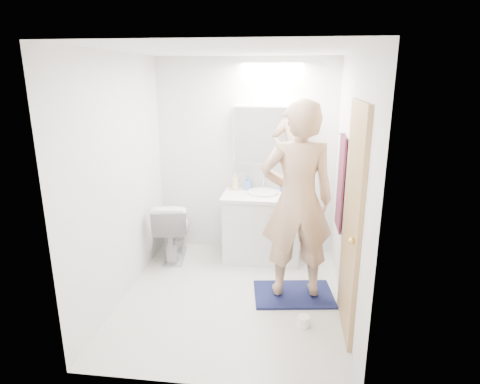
% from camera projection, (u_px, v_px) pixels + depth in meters
% --- Properties ---
extents(floor, '(2.50, 2.50, 0.00)m').
position_uv_depth(floor, '(232.00, 296.00, 4.17)').
color(floor, silver).
rests_on(floor, ground).
extents(ceiling, '(2.50, 2.50, 0.00)m').
position_uv_depth(ceiling, '(231.00, 50.00, 3.50)').
color(ceiling, white).
rests_on(ceiling, floor).
extents(wall_back, '(2.50, 0.00, 2.50)m').
position_uv_depth(wall_back, '(246.00, 158.00, 5.03)').
color(wall_back, white).
rests_on(wall_back, floor).
extents(wall_front, '(2.50, 0.00, 2.50)m').
position_uv_depth(wall_front, '(204.00, 234.00, 2.65)').
color(wall_front, white).
rests_on(wall_front, floor).
extents(wall_left, '(0.00, 2.50, 2.50)m').
position_uv_depth(wall_left, '(120.00, 180.00, 3.97)').
color(wall_left, white).
rests_on(wall_left, floor).
extents(wall_right, '(0.00, 2.50, 2.50)m').
position_uv_depth(wall_right, '(351.00, 188.00, 3.71)').
color(wall_right, white).
rests_on(wall_right, floor).
extents(vanity_cabinet, '(0.90, 0.55, 0.78)m').
position_uv_depth(vanity_cabinet, '(262.00, 228.00, 4.96)').
color(vanity_cabinet, silver).
rests_on(vanity_cabinet, floor).
extents(countertop, '(0.95, 0.58, 0.04)m').
position_uv_depth(countertop, '(263.00, 196.00, 4.84)').
color(countertop, white).
rests_on(countertop, vanity_cabinet).
extents(sink_basin, '(0.36, 0.36, 0.03)m').
position_uv_depth(sink_basin, '(263.00, 192.00, 4.86)').
color(sink_basin, silver).
rests_on(sink_basin, countertop).
extents(faucet, '(0.02, 0.02, 0.16)m').
position_uv_depth(faucet, '(264.00, 183.00, 5.02)').
color(faucet, silver).
rests_on(faucet, countertop).
extents(medicine_cabinet, '(0.88, 0.14, 0.70)m').
position_uv_depth(medicine_cabinet, '(270.00, 135.00, 4.84)').
color(medicine_cabinet, white).
rests_on(medicine_cabinet, wall_back).
extents(mirror_panel, '(0.84, 0.01, 0.66)m').
position_uv_depth(mirror_panel, '(270.00, 136.00, 4.76)').
color(mirror_panel, silver).
rests_on(mirror_panel, medicine_cabinet).
extents(toilet, '(0.50, 0.77, 0.73)m').
position_uv_depth(toilet, '(173.00, 229.00, 4.98)').
color(toilet, silver).
rests_on(toilet, floor).
extents(bath_rug, '(0.87, 0.65, 0.02)m').
position_uv_depth(bath_rug, '(293.00, 294.00, 4.19)').
color(bath_rug, '#151C42').
rests_on(bath_rug, floor).
extents(person, '(0.77, 0.56, 1.95)m').
position_uv_depth(person, '(297.00, 201.00, 3.91)').
color(person, tan).
rests_on(person, bath_rug).
extents(door, '(0.04, 0.80, 2.00)m').
position_uv_depth(door, '(352.00, 222.00, 3.43)').
color(door, tan).
rests_on(door, wall_right).
extents(door_knob, '(0.06, 0.06, 0.06)m').
position_uv_depth(door_knob, '(352.00, 241.00, 3.17)').
color(door_knob, gold).
rests_on(door_knob, door).
extents(towel, '(0.02, 0.42, 1.00)m').
position_uv_depth(towel, '(341.00, 183.00, 4.26)').
color(towel, '#131E3D').
rests_on(towel, wall_right).
extents(towel_hook, '(0.07, 0.02, 0.02)m').
position_uv_depth(towel_hook, '(343.00, 133.00, 4.12)').
color(towel_hook, silver).
rests_on(towel_hook, wall_right).
extents(soap_bottle_a, '(0.11, 0.11, 0.22)m').
position_uv_depth(soap_bottle_a, '(235.00, 181.00, 4.99)').
color(soap_bottle_a, beige).
rests_on(soap_bottle_a, countertop).
extents(soap_bottle_b, '(0.10, 0.10, 0.18)m').
position_uv_depth(soap_bottle_b, '(248.00, 182.00, 5.00)').
color(soap_bottle_b, '#5A83C1').
rests_on(soap_bottle_b, countertop).
extents(toothbrush_cup, '(0.13, 0.13, 0.10)m').
position_uv_depth(toothbrush_cup, '(283.00, 188.00, 4.95)').
color(toothbrush_cup, '#4559CF').
rests_on(toothbrush_cup, countertop).
extents(toilet_paper_roll, '(0.11, 0.11, 0.10)m').
position_uv_depth(toilet_paper_roll, '(304.00, 321.00, 3.67)').
color(toilet_paper_roll, white).
rests_on(toilet_paper_roll, floor).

